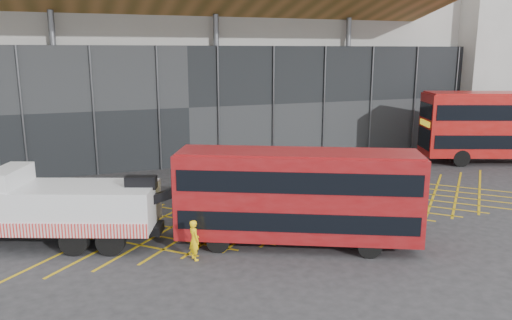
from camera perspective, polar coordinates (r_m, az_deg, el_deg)
name	(u,v)px	position (r m, az deg, el deg)	size (l,w,h in m)	color
ground_plane	(206,223)	(22.96, -5.72, -7.19)	(120.00, 120.00, 0.00)	#2A2A2D
road_markings	(316,209)	(24.91, 6.87, -5.62)	(27.96, 7.16, 0.01)	gold
construction_building	(164,33)	(40.05, -10.42, 14.05)	(55.00, 23.97, 18.00)	#979792
east_building	(492,25)	(52.71, 25.37, 13.76)	(15.00, 12.00, 20.00)	gray
recovery_truck	(31,202)	(21.83, -24.33, -4.44)	(10.68, 5.88, 3.81)	black
bus_towed	(297,194)	(19.71, 4.72, -3.91)	(9.49, 6.16, 3.87)	maroon
bus_second	(512,124)	(38.73, 27.26, 3.67)	(12.21, 7.00, 4.91)	#9E0F0C
worker	(194,240)	(18.94, -7.07, -9.06)	(0.56, 0.37, 1.55)	yellow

